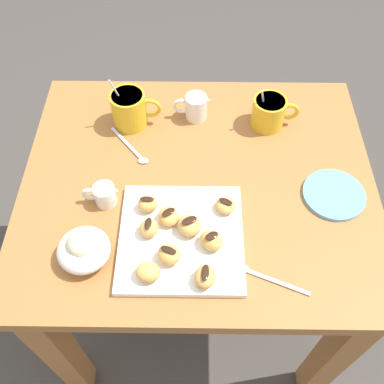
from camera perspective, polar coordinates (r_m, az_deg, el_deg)
name	(u,v)px	position (r m, az deg, el deg)	size (l,w,h in m)	color
ground_plane	(196,295)	(1.74, 0.54, -13.39)	(8.00, 8.00, 0.00)	#423D38
dining_table	(198,213)	(1.22, 0.76, -2.79)	(0.89, 0.75, 0.74)	#A36633
pastry_plate_square	(181,238)	(0.99, -1.43, -6.02)	(0.28, 0.28, 0.02)	silver
coffee_mug_mustard_left	(130,108)	(1.20, -8.20, 10.84)	(0.14, 0.09, 0.15)	gold
coffee_mug_mustard_right	(269,112)	(1.21, 10.15, 10.38)	(0.13, 0.09, 0.13)	gold
cream_pitcher_white	(195,106)	(1.22, 0.46, 11.22)	(0.10, 0.06, 0.07)	silver
ice_cream_bowl	(83,249)	(0.97, -14.10, -7.25)	(0.12, 0.12, 0.09)	silver
chocolate_sauce_pitcher	(104,194)	(1.05, -11.47, -0.29)	(0.09, 0.05, 0.06)	silver
saucer_sky_left	(334,194)	(1.12, 18.16, -0.31)	(0.15, 0.15, 0.01)	#66A8DB
loose_spoon_near_saucer	(264,277)	(0.96, 9.43, -10.95)	(0.15, 0.07, 0.01)	silver
loose_spoon_by_plate	(133,150)	(1.16, -7.78, 5.50)	(0.11, 0.13, 0.01)	silver
beignet_0	(226,205)	(1.01, 4.43, -1.78)	(0.05, 0.05, 0.03)	#DBA351
chocolate_drizzle_0	(226,202)	(1.00, 4.49, -1.27)	(0.03, 0.02, 0.01)	black
beignet_1	(205,277)	(0.92, 1.72, -11.09)	(0.05, 0.04, 0.04)	#DBA351
chocolate_drizzle_1	(205,273)	(0.90, 1.75, -10.55)	(0.04, 0.02, 0.01)	black
beignet_2	(169,216)	(0.99, -3.07, -3.24)	(0.05, 0.05, 0.03)	#DBA351
chocolate_drizzle_2	(168,212)	(0.98, -3.12, -2.65)	(0.03, 0.02, 0.01)	black
beignet_3	(149,228)	(0.98, -5.70, -4.76)	(0.05, 0.04, 0.04)	#DBA351
chocolate_drizzle_3	(148,223)	(0.96, -5.80, -4.14)	(0.03, 0.01, 0.01)	black
beignet_4	(148,204)	(1.01, -5.84, -1.57)	(0.05, 0.04, 0.04)	#DBA351
chocolate_drizzle_4	(147,199)	(1.00, -5.94, -0.94)	(0.03, 0.01, 0.01)	black
beignet_5	(169,255)	(0.94, -3.05, -8.22)	(0.05, 0.05, 0.04)	#DBA351
chocolate_drizzle_5	(169,250)	(0.92, -3.10, -7.62)	(0.04, 0.02, 0.01)	black
beignet_6	(211,241)	(0.96, 2.56, -6.41)	(0.04, 0.05, 0.04)	#DBA351
chocolate_drizzle_6	(212,236)	(0.94, 2.61, -5.78)	(0.03, 0.02, 0.01)	black
beignet_7	(148,272)	(0.93, -5.80, -10.46)	(0.05, 0.05, 0.04)	#DBA351
beignet_8	(189,226)	(0.98, -0.36, -4.43)	(0.05, 0.06, 0.04)	#DBA351
chocolate_drizzle_8	(189,220)	(0.96, -0.36, -3.77)	(0.04, 0.02, 0.01)	black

